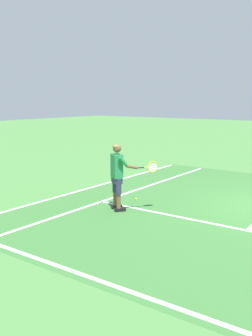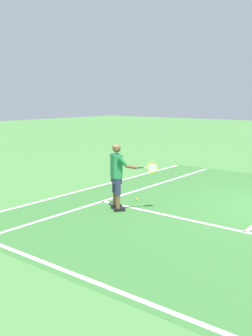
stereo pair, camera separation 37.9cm
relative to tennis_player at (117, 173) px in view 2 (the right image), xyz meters
The scene contains 6 objects.
line_baseline 4.74m from the tennis_player, 45.68° to the right, with size 10.98×0.10×0.01m, color white.
line_service 3.41m from the tennis_player, ahead, with size 8.23×0.10×0.01m, color white.
line_singles_left 2.18m from the tennis_player, 116.71° to the left, with size 0.10×10.11×0.01m, color white.
line_doubles_left 3.01m from the tennis_player, 142.31° to the left, with size 0.10×10.11×0.01m, color white.
tennis_player is the anchor object (origin of this frame).
tennis_ball_near_feet 1.46m from the tennis_player, 99.80° to the left, with size 0.07×0.07×0.07m, color #CCE02D.
Camera 2 is at (2.90, -10.09, 2.85)m, focal length 41.30 mm.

